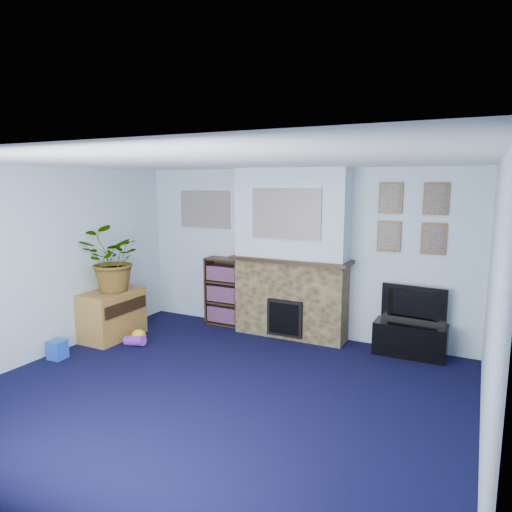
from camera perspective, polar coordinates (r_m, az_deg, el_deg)
The scene contains 26 objects.
floor at distance 5.05m, azimuth -4.92°, elevation -16.69°, with size 5.00×4.50×0.01m, color black.
ceiling at distance 4.55m, azimuth -5.34°, elevation 11.66°, with size 5.00×4.50×0.01m, color white.
wall_back at distance 6.64m, azimuth 5.09°, elevation 0.48°, with size 5.00×0.04×2.40m, color silver.
wall_front at distance 3.05m, azimuth -28.27°, elevation -11.07°, with size 5.00×0.04×2.40m, color silver.
wall_left at distance 6.31m, azimuth -24.84°, elevation -0.80°, with size 0.04×4.50×2.40m, color silver.
wall_right at distance 3.99m, azimuth 27.33°, elevation -6.38°, with size 0.04×4.50×2.40m, color silver.
chimney_breast at distance 6.46m, azimuth 4.43°, elevation 0.09°, with size 1.72×0.50×2.40m.
collage_main at distance 6.20m, azimuth 3.76°, elevation 5.27°, with size 1.00×0.03×0.68m, color gray.
collage_left at distance 7.27m, azimuth -6.38°, elevation 5.81°, with size 0.90×0.03×0.58m, color gray.
portrait_tl at distance 6.19m, azimuth 16.47°, elevation 6.95°, with size 0.30×0.03×0.40m, color brown.
portrait_tr at distance 6.12m, azimuth 21.58°, elevation 6.66°, with size 0.30×0.03×0.40m, color brown.
portrait_bl at distance 6.23m, azimuth 16.27°, elevation 2.35°, with size 0.30×0.03×0.40m, color brown.
portrait_br at distance 6.16m, azimuth 21.30°, elevation 2.02°, with size 0.30×0.03×0.40m, color brown.
tv_stand at distance 6.26m, azimuth 18.69°, elevation -9.72°, with size 0.89×0.38×0.42m, color black.
television at distance 6.16m, azimuth 18.93°, elevation -5.84°, with size 0.82×0.11×0.47m, color black.
bookshelf at distance 7.14m, azimuth -3.94°, elevation -4.62°, with size 0.58×0.28×1.05m.
sideboard at distance 6.85m, azimuth -17.49°, elevation -6.92°, with size 0.49×0.89×0.69m, color olive.
potted_plant at distance 6.62m, azimuth -17.80°, elevation -0.47°, with size 0.81×0.70×0.90m, color #26661E.
mantel_clock at distance 6.42m, azimuth 3.97°, elevation 0.37°, with size 0.11×0.06×0.15m, color gold.
mantel_candle at distance 6.32m, azimuth 6.26°, elevation 0.29°, with size 0.05×0.05×0.17m, color #B2BFC6.
mantel_teddy at distance 6.63m, azimuth -0.05°, elevation 0.63°, with size 0.12×0.12×0.12m, color gray.
mantel_can at distance 6.20m, azimuth 9.90°, elevation -0.16°, with size 0.06×0.06×0.12m, color blue.
green_crate at distance 7.06m, azimuth -16.85°, elevation -8.19°, with size 0.36×0.29×0.29m, color #198C26.
toy_ball at distance 6.59m, azimuth -14.46°, elevation -9.80°, with size 0.20×0.20×0.20m, color yellow.
toy_block at distance 6.38m, azimuth -23.57°, elevation -10.74°, with size 0.19×0.19×0.24m, color blue.
toy_tube at distance 6.53m, azimuth -14.90°, elevation -10.19°, with size 0.14×0.14×0.30m, color purple.
Camera 1 is at (2.39, -3.86, 2.20)m, focal length 32.00 mm.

